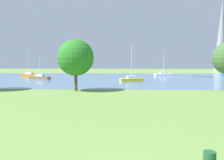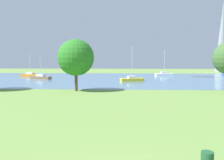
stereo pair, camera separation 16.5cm
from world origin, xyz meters
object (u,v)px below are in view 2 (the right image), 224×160
object	(u,v)px
sailboat_brown	(41,77)
sailboat_yellow	(132,79)
sailboat_orange	(30,75)
sailboat_white	(164,74)
tree_west_far	(76,58)
electricity_pylon	(223,36)

from	to	relation	value
sailboat_brown	sailboat_yellow	world-z (taller)	sailboat_yellow
sailboat_orange	sailboat_white	bearing A→B (deg)	6.30
sailboat_yellow	sailboat_orange	size ratio (longest dim) A/B	1.13
sailboat_white	sailboat_yellow	distance (m)	18.48
sailboat_brown	sailboat_white	world-z (taller)	sailboat_white
sailboat_white	sailboat_yellow	xyz separation A→B (m)	(-9.18, -16.04, 0.01)
sailboat_yellow	tree_west_far	distance (m)	18.41
tree_west_far	electricity_pylon	size ratio (longest dim) A/B	0.32
sailboat_brown	sailboat_white	xyz separation A→B (m)	(30.03, 11.35, 0.02)
sailboat_yellow	tree_west_far	xyz separation A→B (m)	(-8.79, -15.54, 4.48)
electricity_pylon	sailboat_orange	bearing A→B (deg)	-158.78
sailboat_yellow	sailboat_orange	xyz separation A→B (m)	(-26.14, 12.14, -0.01)
tree_west_far	sailboat_white	bearing A→B (deg)	60.35
tree_west_far	electricity_pylon	bearing A→B (deg)	51.33
sailboat_brown	sailboat_yellow	size ratio (longest dim) A/B	0.71
sailboat_white	sailboat_brown	bearing A→B (deg)	-159.29
sailboat_white	sailboat_orange	xyz separation A→B (m)	(-35.32, -3.90, -0.00)
sailboat_yellow	electricity_pylon	distance (m)	47.85
sailboat_yellow	sailboat_orange	bearing A→B (deg)	155.09
sailboat_yellow	sailboat_brown	bearing A→B (deg)	167.33
sailboat_yellow	electricity_pylon	size ratio (longest dim) A/B	0.30
sailboat_brown	sailboat_white	size ratio (longest dim) A/B	0.76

